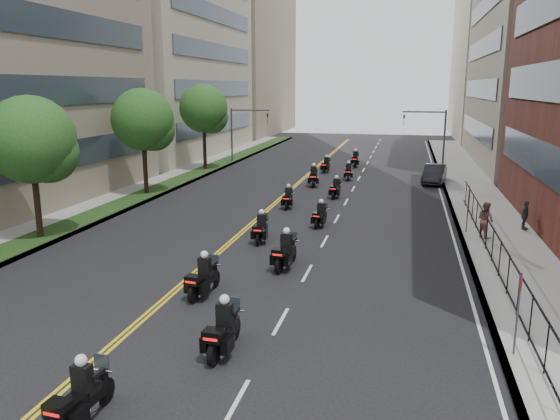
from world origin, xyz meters
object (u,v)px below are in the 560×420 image
at_px(motorcycle_5, 320,216).
at_px(motorcycle_3, 285,252).
at_px(motorcycle_8, 314,177).
at_px(parked_sedan, 434,174).
at_px(motorcycle_11, 355,160).
at_px(motorcycle_0, 80,399).
at_px(motorcycle_6, 288,199).
at_px(motorcycle_10, 326,165).
at_px(motorcycle_1, 223,331).
at_px(motorcycle_4, 261,229).
at_px(motorcycle_2, 203,278).
at_px(pedestrian_b, 485,220).
at_px(motorcycle_9, 348,172).
at_px(pedestrian_c, 525,215).
at_px(motorcycle_7, 336,189).

bearing_deg(motorcycle_5, motorcycle_3, -85.70).
bearing_deg(motorcycle_8, parked_sedan, 13.66).
bearing_deg(parked_sedan, motorcycle_11, 140.91).
height_order(motorcycle_0, motorcycle_6, motorcycle_0).
height_order(motorcycle_0, motorcycle_10, motorcycle_0).
height_order(motorcycle_1, motorcycle_4, motorcycle_1).
distance_m(motorcycle_2, pedestrian_b, 15.50).
distance_m(motorcycle_9, motorcycle_11, 7.60).
xyz_separation_m(motorcycle_6, parked_sedan, (9.68, 11.75, 0.14)).
xyz_separation_m(motorcycle_4, parked_sedan, (9.35, 19.80, 0.10)).
height_order(motorcycle_4, parked_sedan, motorcycle_4).
distance_m(motorcycle_2, pedestrian_c, 18.62).
bearing_deg(motorcycle_7, motorcycle_1, -84.82).
bearing_deg(motorcycle_10, pedestrian_c, -48.70).
bearing_deg(motorcycle_6, motorcycle_1, -86.49).
distance_m(motorcycle_1, motorcycle_3, 8.00).
height_order(motorcycle_6, motorcycle_10, motorcycle_10).
relative_size(motorcycle_1, motorcycle_6, 1.14).
height_order(motorcycle_1, motorcycle_8, motorcycle_8).
bearing_deg(motorcycle_11, motorcycle_9, -89.20).
xyz_separation_m(motorcycle_3, motorcycle_11, (0.09, 31.28, 0.00)).
height_order(motorcycle_11, pedestrian_c, motorcycle_11).
bearing_deg(pedestrian_c, motorcycle_5, 126.28).
height_order(parked_sedan, pedestrian_c, pedestrian_c).
bearing_deg(pedestrian_b, motorcycle_9, -6.97).
xyz_separation_m(motorcycle_1, motorcycle_4, (-1.99, 11.78, -0.05)).
height_order(motorcycle_4, motorcycle_10, motorcycle_4).
distance_m(motorcycle_1, parked_sedan, 32.42).
xyz_separation_m(motorcycle_0, motorcycle_3, (2.21, 12.12, 0.03)).
height_order(motorcycle_8, parked_sedan, motorcycle_8).
relative_size(motorcycle_4, motorcycle_8, 0.91).
distance_m(motorcycle_2, motorcycle_6, 15.66).
relative_size(motorcycle_0, motorcycle_6, 1.10).
distance_m(motorcycle_6, motorcycle_8, 8.20).
relative_size(motorcycle_0, motorcycle_9, 1.07).
relative_size(motorcycle_2, pedestrian_c, 1.48).
relative_size(motorcycle_1, pedestrian_c, 1.53).
xyz_separation_m(motorcycle_4, motorcycle_6, (-0.33, 8.05, -0.04)).
distance_m(motorcycle_1, pedestrian_c, 20.34).
height_order(motorcycle_10, pedestrian_b, pedestrian_b).
bearing_deg(motorcycle_6, pedestrian_c, -15.54).
distance_m(motorcycle_2, motorcycle_5, 11.70).
bearing_deg(motorcycle_10, motorcycle_1, -81.53).
bearing_deg(pedestrian_c, motorcycle_8, 80.06).
xyz_separation_m(motorcycle_5, pedestrian_b, (8.69, -0.86, 0.46)).
distance_m(motorcycle_7, motorcycle_10, 11.71).
bearing_deg(pedestrian_b, motorcycle_5, 49.93).
distance_m(motorcycle_4, motorcycle_9, 20.04).
bearing_deg(motorcycle_3, motorcycle_2, -114.00).
bearing_deg(motorcycle_4, motorcycle_7, 75.96).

